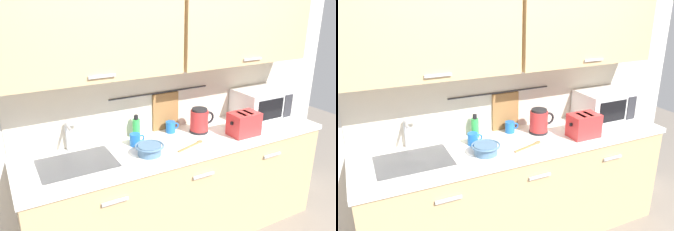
% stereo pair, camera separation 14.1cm
% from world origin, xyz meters
% --- Properties ---
extents(counter_unit, '(2.53, 0.64, 0.90)m').
position_xyz_m(counter_unit, '(-0.01, 0.30, 0.46)').
color(counter_unit, tan).
rests_on(counter_unit, ground).
extents(back_wall_assembly, '(3.70, 0.41, 2.50)m').
position_xyz_m(back_wall_assembly, '(-0.00, 0.53, 1.52)').
color(back_wall_assembly, silver).
rests_on(back_wall_assembly, ground).
extents(sink_faucet, '(0.09, 0.17, 0.22)m').
position_xyz_m(sink_faucet, '(-0.83, 0.53, 1.04)').
color(sink_faucet, '#B2B5BA').
rests_on(sink_faucet, counter_unit).
extents(microwave, '(0.46, 0.35, 0.27)m').
position_xyz_m(microwave, '(0.91, 0.41, 1.04)').
color(microwave, white).
rests_on(microwave, counter_unit).
extents(electric_kettle, '(0.23, 0.16, 0.21)m').
position_xyz_m(electric_kettle, '(0.22, 0.38, 1.00)').
color(electric_kettle, black).
rests_on(electric_kettle, counter_unit).
extents(dish_soap_bottle, '(0.06, 0.06, 0.20)m').
position_xyz_m(dish_soap_bottle, '(-0.30, 0.52, 0.99)').
color(dish_soap_bottle, green).
rests_on(dish_soap_bottle, counter_unit).
extents(mug_near_sink, '(0.12, 0.08, 0.09)m').
position_xyz_m(mug_near_sink, '(-0.36, 0.39, 0.95)').
color(mug_near_sink, blue).
rests_on(mug_near_sink, counter_unit).
extents(mixing_bowl, '(0.21, 0.21, 0.08)m').
position_xyz_m(mixing_bowl, '(-0.34, 0.20, 0.94)').
color(mixing_bowl, '#4C7093').
rests_on(mixing_bowl, counter_unit).
extents(toaster, '(0.26, 0.17, 0.19)m').
position_xyz_m(toaster, '(0.50, 0.16, 1.00)').
color(toaster, red).
rests_on(toaster, counter_unit).
extents(mug_by_kettle, '(0.12, 0.08, 0.09)m').
position_xyz_m(mug_by_kettle, '(0.00, 0.49, 0.95)').
color(mug_by_kettle, blue).
rests_on(mug_by_kettle, counter_unit).
extents(wooden_spoon, '(0.27, 0.11, 0.01)m').
position_xyz_m(wooden_spoon, '(0.03, 0.18, 0.91)').
color(wooden_spoon, '#9E7042').
rests_on(wooden_spoon, counter_unit).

